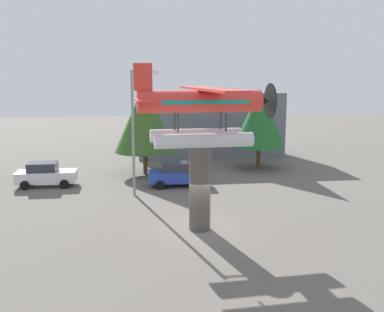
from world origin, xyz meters
TOP-DOWN VIEW (x-y plane):
  - ground_plane at (0.00, 0.00)m, footprint 140.00×140.00m
  - display_pedestal at (0.00, 0.00)m, footprint 1.10×1.10m
  - floatplane_monument at (0.13, 0.01)m, footprint 6.96×10.45m
  - car_near_white at (-9.69, 10.58)m, footprint 4.20×2.02m
  - car_mid_blue at (-0.23, 9.38)m, footprint 4.20×2.02m
  - streetlight_primary at (-3.15, 7.27)m, footprint 1.84×0.28m
  - storefront_building at (4.29, 22.00)m, footprint 14.29×5.18m
  - tree_east at (-2.40, 13.88)m, footprint 4.92×4.92m
  - tree_center_back at (7.34, 14.60)m, footprint 4.43×4.43m

SIDE VIEW (x-z plane):
  - ground_plane at x=0.00m, z-range 0.00..0.00m
  - car_near_white at x=-9.69m, z-range 0.00..1.76m
  - car_mid_blue at x=-0.23m, z-range 0.00..1.76m
  - display_pedestal at x=0.00m, z-range 0.00..4.45m
  - storefront_building at x=4.29m, z-range 0.00..6.34m
  - tree_center_back at x=7.34m, z-range 0.97..7.84m
  - tree_east at x=-2.40m, z-range 0.92..8.26m
  - streetlight_primary at x=-3.15m, z-range 0.64..8.90m
  - floatplane_monument at x=0.13m, z-range 4.12..8.12m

